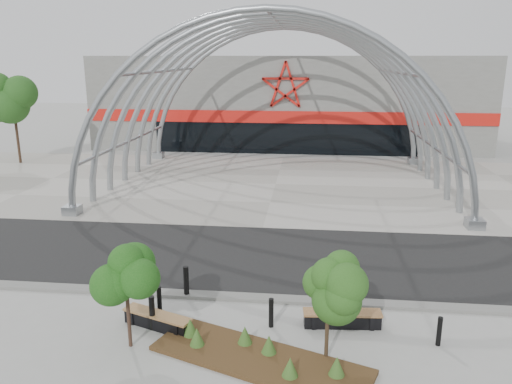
# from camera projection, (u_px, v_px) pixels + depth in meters

# --- Properties ---
(ground) EXTENTS (140.00, 140.00, 0.00)m
(ground) POSITION_uv_depth(u_px,v_px,m) (243.00, 295.00, 17.07)
(ground) COLOR #9D9D97
(ground) RESTS_ON ground
(road) EXTENTS (140.00, 7.00, 0.02)m
(road) POSITION_uv_depth(u_px,v_px,m) (255.00, 256.00, 20.43)
(road) COLOR black
(road) RESTS_ON ground
(forecourt) EXTENTS (60.00, 17.00, 0.04)m
(forecourt) POSITION_uv_depth(u_px,v_px,m) (276.00, 184.00, 31.94)
(forecourt) COLOR #9D998E
(forecourt) RESTS_ON ground
(kerb) EXTENTS (60.00, 0.50, 0.12)m
(kerb) POSITION_uv_depth(u_px,v_px,m) (242.00, 297.00, 16.82)
(kerb) COLOR slate
(kerb) RESTS_ON ground
(arena_building) EXTENTS (34.00, 15.24, 8.00)m
(arena_building) POSITION_uv_depth(u_px,v_px,m) (289.00, 99.00, 48.12)
(arena_building) COLOR slate
(arena_building) RESTS_ON ground
(vault_canopy) EXTENTS (20.80, 15.80, 20.36)m
(vault_canopy) POSITION_uv_depth(u_px,v_px,m) (276.00, 184.00, 31.94)
(vault_canopy) COLOR #94999D
(vault_canopy) RESTS_ON ground
(planting_bed) EXTENTS (6.24, 3.83, 0.63)m
(planting_bed) POSITION_uv_depth(u_px,v_px,m) (257.00, 355.00, 13.39)
(planting_bed) COLOR #392C16
(planting_bed) RESTS_ON ground
(street_tree_0) EXTENTS (1.43, 1.43, 3.26)m
(street_tree_0) POSITION_uv_depth(u_px,v_px,m) (125.00, 269.00, 13.49)
(street_tree_0) COLOR black
(street_tree_0) RESTS_ON ground
(street_tree_1) EXTENTS (1.32, 1.32, 3.11)m
(street_tree_1) POSITION_uv_depth(u_px,v_px,m) (329.00, 283.00, 12.89)
(street_tree_1) COLOR #2E2416
(street_tree_1) RESTS_ON ground
(bench_0) EXTENTS (2.29, 1.27, 0.47)m
(bench_0) POSITION_uv_depth(u_px,v_px,m) (158.00, 321.00, 14.98)
(bench_0) COLOR black
(bench_0) RESTS_ON ground
(bench_1) EXTENTS (2.39, 0.71, 0.49)m
(bench_1) POSITION_uv_depth(u_px,v_px,m) (342.00, 319.00, 15.07)
(bench_1) COLOR black
(bench_1) RESTS_ON ground
(bollard_0) EXTENTS (0.17, 0.17, 1.08)m
(bollard_0) POSITION_uv_depth(u_px,v_px,m) (152.00, 313.00, 14.82)
(bollard_0) COLOR black
(bollard_0) RESTS_ON ground
(bollard_1) EXTENTS (0.15, 0.15, 0.93)m
(bollard_1) POSITION_uv_depth(u_px,v_px,m) (159.00, 300.00, 15.76)
(bollard_1) COLOR black
(bollard_1) RESTS_ON ground
(bollard_2) EXTENTS (0.18, 0.18, 1.11)m
(bollard_2) POSITION_uv_depth(u_px,v_px,m) (186.00, 282.00, 16.83)
(bollard_2) COLOR black
(bollard_2) RESTS_ON ground
(bollard_3) EXTENTS (0.15, 0.15, 0.93)m
(bollard_3) POSITION_uv_depth(u_px,v_px,m) (271.00, 313.00, 14.98)
(bollard_3) COLOR black
(bollard_3) RESTS_ON ground
(bollard_4) EXTENTS (0.14, 0.14, 0.87)m
(bollard_4) POSITION_uv_depth(u_px,v_px,m) (439.00, 331.00, 14.02)
(bollard_4) COLOR black
(bollard_4) RESTS_ON ground
(bg_tree_0) EXTENTS (3.00, 3.00, 6.45)m
(bg_tree_0) POSITION_uv_depth(u_px,v_px,m) (13.00, 102.00, 37.16)
(bg_tree_0) COLOR black
(bg_tree_0) RESTS_ON ground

